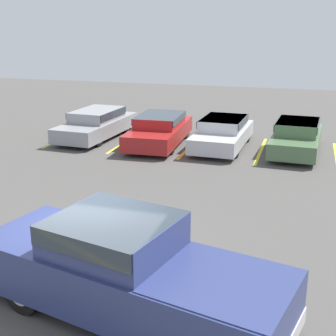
# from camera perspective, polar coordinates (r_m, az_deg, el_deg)

# --- Properties ---
(ground_plane) EXTENTS (60.00, 60.00, 0.00)m
(ground_plane) POSITION_cam_1_polar(r_m,az_deg,el_deg) (9.63, -9.59, -13.12)
(ground_plane) COLOR #4C4947
(stall_stripe_a) EXTENTS (0.12, 4.25, 0.01)m
(stall_stripe_a) POSITION_cam_1_polar(r_m,az_deg,el_deg) (21.32, -12.17, 3.76)
(stall_stripe_a) COLOR yellow
(stall_stripe_a) RESTS_ON ground_plane
(stall_stripe_b) EXTENTS (0.12, 4.25, 0.01)m
(stall_stripe_b) POSITION_cam_1_polar(r_m,az_deg,el_deg) (20.13, -5.05, 3.30)
(stall_stripe_b) COLOR yellow
(stall_stripe_b) RESTS_ON ground_plane
(stall_stripe_c) EXTENTS (0.12, 4.25, 0.01)m
(stall_stripe_c) POSITION_cam_1_polar(r_m,az_deg,el_deg) (19.28, 2.82, 2.72)
(stall_stripe_c) COLOR yellow
(stall_stripe_c) RESTS_ON ground_plane
(stall_stripe_d) EXTENTS (0.12, 4.25, 0.01)m
(stall_stripe_d) POSITION_cam_1_polar(r_m,az_deg,el_deg) (18.83, 11.23, 2.05)
(stall_stripe_d) COLOR yellow
(stall_stripe_d) RESTS_ON ground_plane
(stall_stripe_e) EXTENTS (0.12, 4.25, 0.01)m
(stall_stripe_e) POSITION_cam_1_polar(r_m,az_deg,el_deg) (18.81, 19.85, 1.32)
(stall_stripe_e) COLOR yellow
(stall_stripe_e) RESTS_ON ground_plane
(pickup_truck) EXTENTS (5.79, 3.14, 1.75)m
(pickup_truck) POSITION_cam_1_polar(r_m,az_deg,el_deg) (8.05, -4.75, -12.35)
(pickup_truck) COLOR navy
(pickup_truck) RESTS_ON ground_plane
(parked_sedan_a) EXTENTS (2.08, 4.84, 1.23)m
(parked_sedan_a) POSITION_cam_1_polar(r_m,az_deg,el_deg) (20.82, -8.69, 5.48)
(parked_sedan_a) COLOR gray
(parked_sedan_a) RESTS_ON ground_plane
(parked_sedan_b) EXTENTS (2.06, 4.76, 1.24)m
(parked_sedan_b) POSITION_cam_1_polar(r_m,az_deg,el_deg) (19.38, -1.03, 4.81)
(parked_sedan_b) COLOR maroon
(parked_sedan_b) RESTS_ON ground_plane
(parked_sedan_c) EXTENTS (1.95, 4.51, 1.21)m
(parked_sedan_c) POSITION_cam_1_polar(r_m,az_deg,el_deg) (19.04, 6.69, 4.41)
(parked_sedan_c) COLOR #B7BABF
(parked_sedan_c) RESTS_ON ground_plane
(parked_sedan_d) EXTENTS (1.93, 4.39, 1.24)m
(parked_sedan_d) POSITION_cam_1_polar(r_m,az_deg,el_deg) (18.81, 15.42, 3.80)
(parked_sedan_d) COLOR #4C6B47
(parked_sedan_d) RESTS_ON ground_plane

